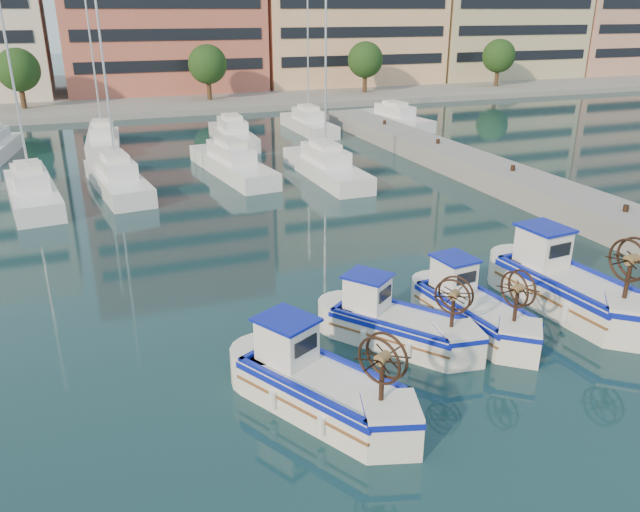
# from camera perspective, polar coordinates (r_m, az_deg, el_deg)

# --- Properties ---
(ground) EXTENTS (300.00, 300.00, 0.00)m
(ground) POSITION_cam_1_polar(r_m,az_deg,el_deg) (18.95, 10.51, -8.82)
(ground) COLOR #193E41
(ground) RESTS_ON ground
(quay) EXTENTS (3.00, 60.00, 1.20)m
(quay) POSITION_cam_1_polar(r_m,az_deg,el_deg) (32.13, 23.46, 3.74)
(quay) COLOR gray
(quay) RESTS_ON ground
(yacht_marina) EXTENTS (37.50, 23.83, 11.50)m
(yacht_marina) POSITION_cam_1_polar(r_m,az_deg,el_deg) (42.97, -11.98, 9.11)
(yacht_marina) COLOR white
(yacht_marina) RESTS_ON ground
(fishing_boat_a) EXTENTS (3.67, 4.66, 2.82)m
(fishing_boat_a) POSITION_cam_1_polar(r_m,az_deg,el_deg) (15.93, -0.21, -11.50)
(fishing_boat_a) COLOR silver
(fishing_boat_a) RESTS_ON ground
(fishing_boat_b) EXTENTS (3.73, 4.15, 2.58)m
(fishing_boat_b) POSITION_cam_1_polar(r_m,az_deg,el_deg) (19.03, 6.85, -6.00)
(fishing_boat_b) COLOR silver
(fishing_boat_b) RESTS_ON ground
(fishing_boat_c) EXTENTS (2.20, 4.32, 2.64)m
(fishing_boat_c) POSITION_cam_1_polar(r_m,az_deg,el_deg) (20.34, 13.70, -4.55)
(fishing_boat_c) COLOR silver
(fishing_boat_c) RESTS_ON ground
(fishing_boat_d) EXTENTS (2.60, 5.30, 3.24)m
(fishing_boat_d) POSITION_cam_1_polar(r_m,az_deg,el_deg) (22.55, 21.55, -2.38)
(fishing_boat_d) COLOR silver
(fishing_boat_d) RESTS_ON ground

